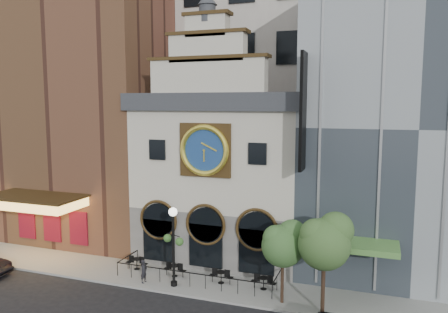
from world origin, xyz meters
name	(u,v)px	position (x,y,z in m)	size (l,w,h in m)	color
ground	(182,297)	(0.00, 0.00, 0.00)	(120.00, 120.00, 0.00)	black
sidewalk	(198,280)	(0.00, 2.50, 0.07)	(44.00, 5.00, 0.15)	gray
clock_building	(225,169)	(0.00, 7.82, 6.69)	(12.60, 8.78, 18.65)	#605E5B
theater_building	(94,92)	(-13.00, 9.96, 12.60)	(14.00, 15.60, 25.00)	brown
retail_building	(412,125)	(12.99, 9.99, 10.14)	(14.00, 14.40, 20.00)	gray
office_tower	(266,17)	(0.00, 20.00, 20.00)	(20.00, 16.00, 40.00)	beige
cafe_railing	(198,272)	(0.00, 2.50, 0.60)	(10.60, 2.60, 0.90)	black
bistro_0	(137,263)	(-4.67, 2.61, 0.61)	(1.58, 0.68, 0.90)	black
bistro_1	(175,270)	(-1.63, 2.36, 0.61)	(1.58, 0.68, 0.90)	black
bistro_2	(221,276)	(1.68, 2.36, 0.61)	(1.58, 0.68, 0.90)	black
bistro_3	(264,282)	(4.49, 2.37, 0.61)	(1.58, 0.68, 0.90)	black
pedestrian	(144,271)	(-3.06, 0.80, 0.90)	(0.54, 0.36, 1.49)	black
lamppost	(173,238)	(-1.01, 0.99, 3.29)	(1.55, 0.92, 5.07)	black
tree_left	(284,242)	(5.99, 1.02, 3.74)	(2.54, 2.45, 4.90)	#382619
tree_right	(325,240)	(8.37, 0.47, 4.31)	(2.95, 2.84, 5.68)	#382619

